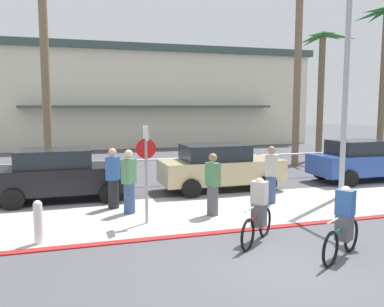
{
  "coord_description": "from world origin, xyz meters",
  "views": [
    {
      "loc": [
        -4.11,
        -6.72,
        3.08
      ],
      "look_at": [
        -0.19,
        6.0,
        1.5
      ],
      "focal_mm": 37.84,
      "sensor_mm": 36.0,
      "label": 1
    }
  ],
  "objects_px": {
    "bollard_0": "(38,222)",
    "pedestrian_0": "(271,177)",
    "car_blue_3": "(363,160)",
    "palm_tree_3": "(322,64)",
    "car_tan_2": "(220,167)",
    "streetlight_curb": "(351,68)",
    "pedestrian_2": "(113,181)",
    "palm_tree_1": "(43,10)",
    "pedestrian_3": "(129,184)",
    "cyclist_red_1": "(258,212)",
    "pedestrian_1": "(213,187)",
    "stop_sign_bike_lane": "(146,160)",
    "palm_tree_2": "(299,18)",
    "cyclist_teal_0": "(343,224)",
    "car_black_1": "(61,174)"
  },
  "relations": [
    {
      "from": "bollard_0",
      "to": "pedestrian_0",
      "type": "xyz_separation_m",
      "value": [
        6.74,
        1.85,
        0.34
      ]
    },
    {
      "from": "car_blue_3",
      "to": "pedestrian_0",
      "type": "height_order",
      "value": "pedestrian_0"
    },
    {
      "from": "palm_tree_3",
      "to": "car_tan_2",
      "type": "bearing_deg",
      "value": -143.05
    },
    {
      "from": "streetlight_curb",
      "to": "pedestrian_0",
      "type": "bearing_deg",
      "value": 177.6
    },
    {
      "from": "pedestrian_2",
      "to": "palm_tree_1",
      "type": "bearing_deg",
      "value": 107.57
    },
    {
      "from": "streetlight_curb",
      "to": "pedestrian_0",
      "type": "relative_size",
      "value": 4.1
    },
    {
      "from": "palm_tree_1",
      "to": "pedestrian_3",
      "type": "xyz_separation_m",
      "value": [
        2.42,
        -7.17,
        -6.17
      ]
    },
    {
      "from": "streetlight_curb",
      "to": "cyclist_red_1",
      "type": "relative_size",
      "value": 5.0
    },
    {
      "from": "car_blue_3",
      "to": "pedestrian_0",
      "type": "xyz_separation_m",
      "value": [
        -5.41,
        -2.3,
        -0.01
      ]
    },
    {
      "from": "pedestrian_1",
      "to": "pedestrian_2",
      "type": "bearing_deg",
      "value": 147.87
    },
    {
      "from": "streetlight_curb",
      "to": "pedestrian_1",
      "type": "bearing_deg",
      "value": -172.22
    },
    {
      "from": "stop_sign_bike_lane",
      "to": "streetlight_curb",
      "type": "height_order",
      "value": "streetlight_curb"
    },
    {
      "from": "bollard_0",
      "to": "palm_tree_3",
      "type": "distance_m",
      "value": 18.73
    },
    {
      "from": "palm_tree_3",
      "to": "streetlight_curb",
      "type": "bearing_deg",
      "value": -119.72
    },
    {
      "from": "stop_sign_bike_lane",
      "to": "pedestrian_3",
      "type": "distance_m",
      "value": 1.41
    },
    {
      "from": "pedestrian_3",
      "to": "palm_tree_2",
      "type": "bearing_deg",
      "value": 35.75
    },
    {
      "from": "cyclist_teal_0",
      "to": "pedestrian_1",
      "type": "distance_m",
      "value": 3.99
    },
    {
      "from": "pedestrian_3",
      "to": "pedestrian_0",
      "type": "bearing_deg",
      "value": -1.52
    },
    {
      "from": "stop_sign_bike_lane",
      "to": "car_black_1",
      "type": "height_order",
      "value": "stop_sign_bike_lane"
    },
    {
      "from": "palm_tree_2",
      "to": "stop_sign_bike_lane",
      "type": "bearing_deg",
      "value": -139.19
    },
    {
      "from": "bollard_0",
      "to": "palm_tree_2",
      "type": "relative_size",
      "value": 0.1
    },
    {
      "from": "car_black_1",
      "to": "pedestrian_2",
      "type": "xyz_separation_m",
      "value": [
        1.51,
        -1.55,
        -0.01
      ]
    },
    {
      "from": "car_black_1",
      "to": "pedestrian_3",
      "type": "distance_m",
      "value": 2.94
    },
    {
      "from": "palm_tree_1",
      "to": "cyclist_red_1",
      "type": "bearing_deg",
      "value": -65.01
    },
    {
      "from": "palm_tree_2",
      "to": "cyclist_teal_0",
      "type": "height_order",
      "value": "palm_tree_2"
    },
    {
      "from": "palm_tree_3",
      "to": "pedestrian_2",
      "type": "bearing_deg",
      "value": -147.59
    },
    {
      "from": "palm_tree_1",
      "to": "cyclist_teal_0",
      "type": "distance_m",
      "value": 14.71
    },
    {
      "from": "palm_tree_2",
      "to": "pedestrian_1",
      "type": "xyz_separation_m",
      "value": [
        -7.33,
        -7.77,
        -6.56
      ]
    },
    {
      "from": "cyclist_red_1",
      "to": "pedestrian_0",
      "type": "relative_size",
      "value": 0.82
    },
    {
      "from": "pedestrian_0",
      "to": "car_blue_3",
      "type": "bearing_deg",
      "value": 22.98
    },
    {
      "from": "stop_sign_bike_lane",
      "to": "streetlight_curb",
      "type": "bearing_deg",
      "value": 7.38
    },
    {
      "from": "palm_tree_3",
      "to": "pedestrian_2",
      "type": "distance_m",
      "value": 15.64
    },
    {
      "from": "palm_tree_1",
      "to": "car_tan_2",
      "type": "bearing_deg",
      "value": -39.45
    },
    {
      "from": "palm_tree_1",
      "to": "pedestrian_3",
      "type": "distance_m",
      "value": 9.77
    },
    {
      "from": "cyclist_teal_0",
      "to": "cyclist_red_1",
      "type": "bearing_deg",
      "value": 132.08
    },
    {
      "from": "car_black_1",
      "to": "car_tan_2",
      "type": "height_order",
      "value": "same"
    },
    {
      "from": "stop_sign_bike_lane",
      "to": "bollard_0",
      "type": "bearing_deg",
      "value": -161.87
    },
    {
      "from": "palm_tree_3",
      "to": "pedestrian_1",
      "type": "height_order",
      "value": "palm_tree_3"
    },
    {
      "from": "pedestrian_1",
      "to": "pedestrian_3",
      "type": "distance_m",
      "value": 2.38
    },
    {
      "from": "bollard_0",
      "to": "pedestrian_0",
      "type": "distance_m",
      "value": 7.0
    },
    {
      "from": "streetlight_curb",
      "to": "palm_tree_2",
      "type": "bearing_deg",
      "value": 71.44
    },
    {
      "from": "pedestrian_0",
      "to": "stop_sign_bike_lane",
      "type": "bearing_deg",
      "value": -166.4
    },
    {
      "from": "cyclist_teal_0",
      "to": "pedestrian_1",
      "type": "bearing_deg",
      "value": 111.65
    },
    {
      "from": "car_blue_3",
      "to": "cyclist_red_1",
      "type": "xyz_separation_m",
      "value": [
        -7.4,
        -5.43,
        -0.18
      ]
    },
    {
      "from": "car_black_1",
      "to": "cyclist_red_1",
      "type": "distance_m",
      "value": 7.01
    },
    {
      "from": "palm_tree_2",
      "to": "car_tan_2",
      "type": "relative_size",
      "value": 2.25
    },
    {
      "from": "palm_tree_1",
      "to": "pedestrian_1",
      "type": "distance_m",
      "value": 11.19
    },
    {
      "from": "stop_sign_bike_lane",
      "to": "car_tan_2",
      "type": "bearing_deg",
      "value": 45.17
    },
    {
      "from": "stop_sign_bike_lane",
      "to": "car_black_1",
      "type": "bearing_deg",
      "value": 122.74
    },
    {
      "from": "car_black_1",
      "to": "pedestrian_3",
      "type": "xyz_separation_m",
      "value": [
        1.89,
        -2.26,
        -0.0
      ]
    }
  ]
}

